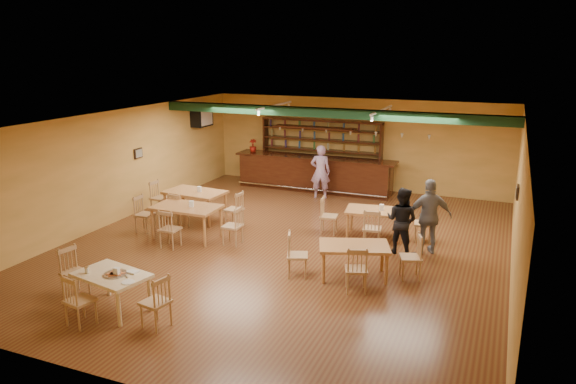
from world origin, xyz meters
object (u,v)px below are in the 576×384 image
at_px(near_table, 113,292).
at_px(bar_counter, 314,174).
at_px(dining_table_b, 375,224).
at_px(patron_right_a, 402,221).
at_px(dining_table_a, 196,205).
at_px(dining_table_d, 354,261).
at_px(patron_bar, 320,172).
at_px(dining_table_c, 187,222).

bearing_deg(near_table, bar_counter, 98.73).
distance_m(dining_table_b, patron_right_a, 1.21).
bearing_deg(near_table, dining_table_a, 117.52).
xyz_separation_m(dining_table_d, near_table, (-3.60, -3.05, -0.00)).
bearing_deg(dining_table_b, patron_bar, 121.82).
xyz_separation_m(patron_bar, patron_right_a, (3.27, -3.77, -0.07)).
bearing_deg(patron_bar, patron_right_a, 115.24).
relative_size(dining_table_a, dining_table_c, 0.99).
bearing_deg(dining_table_b, patron_right_a, -53.00).
bearing_deg(dining_table_c, bar_counter, 75.92).
xyz_separation_m(dining_table_a, patron_bar, (2.43, 3.42, 0.44)).
bearing_deg(dining_table_d, dining_table_c, 150.64).
height_order(bar_counter, dining_table_b, bar_counter).
xyz_separation_m(dining_table_a, patron_right_a, (5.70, -0.34, 0.37)).
relative_size(dining_table_a, patron_right_a, 1.04).
relative_size(dining_table_b, dining_table_d, 1.01).
relative_size(dining_table_c, near_table, 1.25).
height_order(dining_table_b, patron_right_a, patron_right_a).
height_order(dining_table_c, patron_right_a, patron_right_a).
bearing_deg(dining_table_c, patron_right_a, 10.51).
bearing_deg(bar_counter, patron_bar, -59.04).
xyz_separation_m(dining_table_a, dining_table_b, (4.90, 0.46, -0.04)).
distance_m(dining_table_a, near_table, 5.37).
bearing_deg(dining_table_c, patron_bar, 68.36).
relative_size(bar_counter, patron_right_a, 3.48).
height_order(dining_table_c, patron_bar, patron_bar).
xyz_separation_m(dining_table_c, dining_table_d, (4.49, -0.76, -0.05)).
height_order(bar_counter, near_table, bar_counter).
distance_m(bar_counter, dining_table_a, 4.67).
xyz_separation_m(dining_table_c, near_table, (0.89, -3.81, -0.06)).
bearing_deg(near_table, dining_table_c, 114.60).
relative_size(dining_table_d, patron_right_a, 0.91).
xyz_separation_m(near_table, patron_bar, (0.94, 8.58, 0.49)).
distance_m(bar_counter, dining_table_c, 5.76).
distance_m(dining_table_b, near_table, 6.57).
xyz_separation_m(dining_table_a, near_table, (1.48, -5.16, -0.05)).
bearing_deg(dining_table_c, dining_table_a, 113.18).
xyz_separation_m(dining_table_b, dining_table_d, (0.18, -2.56, -0.01)).
xyz_separation_m(dining_table_c, patron_bar, (1.83, 4.77, 0.44)).
xyz_separation_m(bar_counter, dining_table_a, (-1.93, -4.25, -0.16)).
xyz_separation_m(bar_counter, patron_right_a, (3.77, -4.59, 0.21)).
distance_m(dining_table_d, patron_bar, 6.15).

